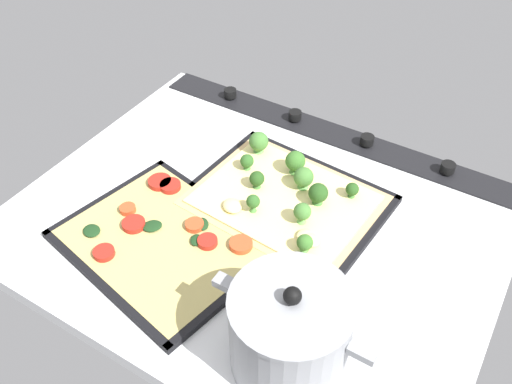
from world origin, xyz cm
name	(u,v)px	position (x,y,z in cm)	size (l,w,h in cm)	color
ground_plane	(257,226)	(0.00, 0.00, -1.50)	(83.57, 66.40, 3.00)	silver
stove_control_panel	(330,132)	(0.00, -29.70, 0.55)	(80.23, 7.00, 2.60)	black
baking_tray_front	(284,204)	(-2.41, -5.65, 0.37)	(36.03, 29.84, 1.30)	black
broccoli_pizza	(285,196)	(-2.27, -6.21, 1.94)	(33.45, 27.26, 6.08)	tan
baking_tray_back	(164,243)	(10.34, 13.21, 0.37)	(37.94, 32.66, 1.30)	black
veggie_pizza_back	(164,237)	(10.71, 12.64, 1.10)	(35.10, 29.82, 1.90)	tan
cooking_pot	(290,332)	(-18.00, 21.08, 6.83)	(23.50, 16.62, 15.94)	gray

